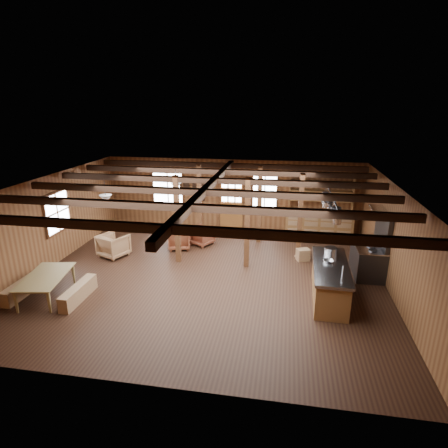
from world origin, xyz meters
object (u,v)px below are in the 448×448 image
Objects in this scene: armchair_a at (179,239)px; dining_table at (48,287)px; kitchen_island at (330,281)px; commercial_range at (370,254)px; armchair_b at (202,236)px; armchair_c at (114,245)px.

dining_table is at bearing 44.92° from armchair_a.
kitchen_island is at bearing -90.68° from dining_table.
commercial_range reaches higher than armchair_b.
kitchen_island is 3.53× the size of armchair_b.
armchair_a is at bearing -128.15° from armchair_c.
armchair_a is 2.21m from armchair_c.
armchair_c is at bearing -19.39° from dining_table.
dining_table is at bearing -161.37° from commercial_range.
kitchen_island reaches higher than armchair_c.
armchair_b reaches higher than dining_table.
kitchen_island is 6.98m from armchair_c.
kitchen_island is 2.12m from commercial_range.
armchair_c is at bearing 180.00° from commercial_range.
commercial_range is 8.08m from armchair_c.
armchair_c is at bearing 167.97° from kitchen_island.
armchair_a is at bearing 152.47° from kitchen_island.
armchair_a is 0.87m from armchair_b.
armchair_b is (3.11, 4.44, 0.02)m from dining_table.
armchair_a is (2.42, 3.93, 0.03)m from dining_table.
dining_table is 2.44× the size of armchair_b.
armchair_a is (-6.13, 1.05, -0.29)m from commercial_range.
armchair_b is 3.07m from armchair_c.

